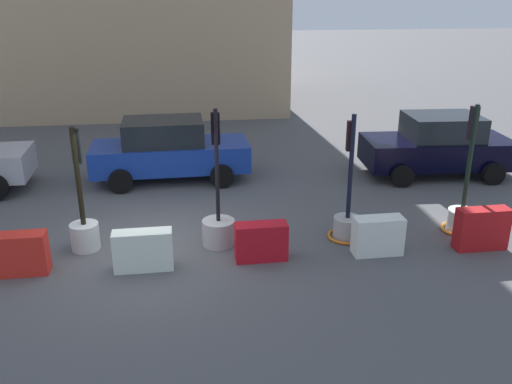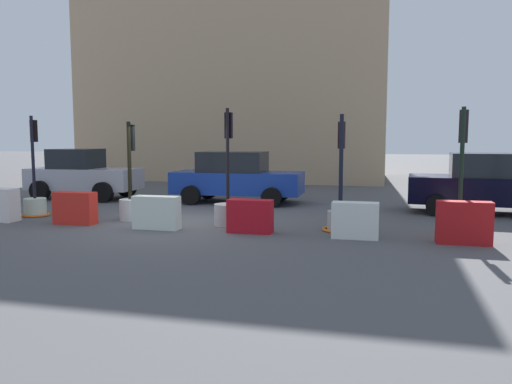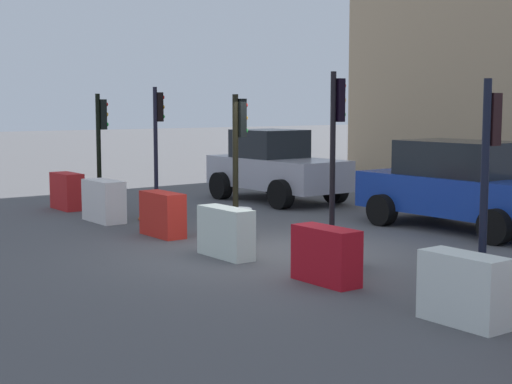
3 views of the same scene
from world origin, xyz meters
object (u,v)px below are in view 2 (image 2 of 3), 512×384
(traffic_light_4, at_px, (340,212))
(construction_barrier_2, at_px, (75,208))
(traffic_light_1, at_px, (35,200))
(traffic_light_3, at_px, (228,206))
(car_black_sedan, at_px, (484,184))
(car_blue_estate, at_px, (236,177))
(traffic_light_5, at_px, (459,216))
(car_silver_hatchback, at_px, (83,175))
(construction_barrier_6, at_px, (464,223))
(traffic_light_2, at_px, (131,199))
(construction_barrier_5, at_px, (355,220))
(construction_barrier_4, at_px, (250,216))
(construction_barrier_3, at_px, (157,213))

(traffic_light_4, xyz_separation_m, construction_barrier_2, (-6.67, -0.74, -0.04))
(traffic_light_1, distance_m, traffic_light_3, 5.77)
(car_black_sedan, xyz_separation_m, car_blue_estate, (-7.72, 0.57, -0.00))
(traffic_light_3, xyz_separation_m, traffic_light_5, (5.46, -0.04, -0.03))
(construction_barrier_2, height_order, car_silver_hatchback, car_silver_hatchback)
(traffic_light_1, xyz_separation_m, construction_barrier_6, (11.20, -1.06, -0.00))
(traffic_light_3, bearing_deg, construction_barrier_2, -168.45)
(traffic_light_1, height_order, car_silver_hatchback, traffic_light_1)
(traffic_light_3, distance_m, traffic_light_4, 2.81)
(traffic_light_5, bearing_deg, car_blue_estate, 146.00)
(traffic_light_2, xyz_separation_m, traffic_light_3, (2.79, -0.14, -0.06))
(traffic_light_5, height_order, car_black_sedan, traffic_light_5)
(traffic_light_1, bearing_deg, traffic_light_2, 0.26)
(construction_barrier_5, height_order, car_black_sedan, car_black_sedan)
(car_blue_estate, bearing_deg, traffic_light_1, -137.62)
(traffic_light_2, height_order, construction_barrier_2, traffic_light_2)
(construction_barrier_4, bearing_deg, traffic_light_5, 9.50)
(construction_barrier_2, bearing_deg, traffic_light_4, 6.34)
(traffic_light_2, bearing_deg, car_black_sedan, 21.37)
(construction_barrier_5, height_order, construction_barrier_6, construction_barrier_6)
(construction_barrier_5, bearing_deg, construction_barrier_4, 178.50)
(car_black_sedan, height_order, car_silver_hatchback, car_silver_hatchback)
(car_silver_hatchback, bearing_deg, traffic_light_5, -18.66)
(traffic_light_2, height_order, traffic_light_4, traffic_light_4)
(construction_barrier_3, distance_m, car_blue_estate, 5.35)
(traffic_light_1, distance_m, construction_barrier_6, 11.25)
(construction_barrier_3, bearing_deg, traffic_light_2, 139.90)
(construction_barrier_2, bearing_deg, construction_barrier_4, -0.34)
(construction_barrier_4, height_order, car_black_sedan, car_black_sedan)
(traffic_light_2, xyz_separation_m, construction_barrier_5, (6.00, -1.02, -0.16))
(car_black_sedan, xyz_separation_m, car_silver_hatchback, (-13.49, 0.31, 0.00))
(car_silver_hatchback, bearing_deg, construction_barrier_2, -58.55)
(traffic_light_5, xyz_separation_m, construction_barrier_2, (-9.32, -0.75, -0.05))
(construction_barrier_3, xyz_separation_m, car_blue_estate, (0.42, 5.32, 0.46))
(construction_barrier_4, bearing_deg, construction_barrier_2, 179.66)
(traffic_light_1, bearing_deg, construction_barrier_6, -5.41)
(traffic_light_4, distance_m, traffic_light_5, 2.65)
(traffic_light_1, relative_size, car_blue_estate, 0.64)
(traffic_light_4, height_order, car_silver_hatchback, traffic_light_4)
(construction_barrier_3, bearing_deg, construction_barrier_6, -0.07)
(construction_barrier_3, relative_size, construction_barrier_5, 1.12)
(construction_barrier_5, bearing_deg, traffic_light_1, 173.62)
(traffic_light_1, distance_m, car_black_sedan, 12.94)
(traffic_light_3, relative_size, construction_barrier_2, 2.73)
(traffic_light_5, distance_m, car_silver_hatchback, 13.02)
(traffic_light_1, bearing_deg, car_silver_hatchback, 105.35)
(car_black_sedan, bearing_deg, traffic_light_1, -163.39)
(construction_barrier_3, xyz_separation_m, construction_barrier_5, (4.73, 0.05, -0.00))
(traffic_light_3, relative_size, construction_barrier_6, 2.67)
(traffic_light_4, bearing_deg, construction_barrier_4, -159.04)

